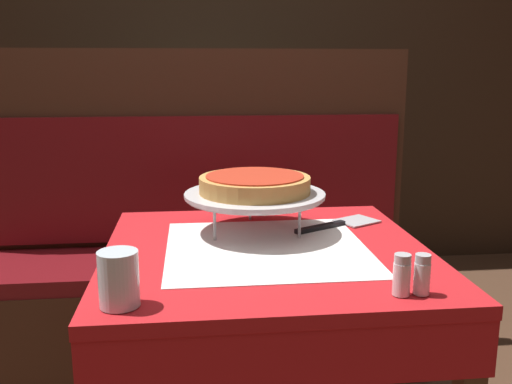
{
  "coord_description": "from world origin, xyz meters",
  "views": [
    {
      "loc": [
        -0.18,
        -1.35,
        1.2
      ],
      "look_at": [
        -0.01,
        0.11,
        0.87
      ],
      "focal_mm": 40.0,
      "sensor_mm": 36.0,
      "label": 1
    }
  ],
  "objects_px": {
    "dining_table_rear": "(207,175)",
    "salt_shaker": "(402,275)",
    "pepper_shaker": "(422,275)",
    "dining_table_front": "(266,284)",
    "booth_bench": "(199,277)",
    "deep_dish_pizza": "(255,184)",
    "water_glass_near": "(119,279)",
    "condiment_caddy": "(217,146)",
    "pizza_server": "(339,224)",
    "pizza_pan_stand": "(255,196)"
  },
  "relations": [
    {
      "from": "deep_dish_pizza",
      "to": "water_glass_near",
      "type": "xyz_separation_m",
      "value": [
        -0.31,
        -0.46,
        -0.08
      ]
    },
    {
      "from": "booth_bench",
      "to": "deep_dish_pizza",
      "type": "xyz_separation_m",
      "value": [
        0.15,
        -0.69,
        0.52
      ]
    },
    {
      "from": "pizza_server",
      "to": "pepper_shaker",
      "type": "relative_size",
      "value": 3.34
    },
    {
      "from": "pizza_server",
      "to": "condiment_caddy",
      "type": "distance_m",
      "value": 1.49
    },
    {
      "from": "pizza_server",
      "to": "salt_shaker",
      "type": "distance_m",
      "value": 0.51
    },
    {
      "from": "dining_table_rear",
      "to": "condiment_caddy",
      "type": "xyz_separation_m",
      "value": [
        0.06,
        0.06,
        0.15
      ]
    },
    {
      "from": "deep_dish_pizza",
      "to": "salt_shaker",
      "type": "height_order",
      "value": "deep_dish_pizza"
    },
    {
      "from": "dining_table_rear",
      "to": "salt_shaker",
      "type": "relative_size",
      "value": 8.97
    },
    {
      "from": "condiment_caddy",
      "to": "pizza_pan_stand",
      "type": "bearing_deg",
      "value": -88.56
    },
    {
      "from": "dining_table_rear",
      "to": "booth_bench",
      "type": "relative_size",
      "value": 0.43
    },
    {
      "from": "dining_table_rear",
      "to": "booth_bench",
      "type": "height_order",
      "value": "booth_bench"
    },
    {
      "from": "dining_table_front",
      "to": "deep_dish_pizza",
      "type": "height_order",
      "value": "deep_dish_pizza"
    },
    {
      "from": "dining_table_front",
      "to": "condiment_caddy",
      "type": "bearing_deg",
      "value": 91.83
    },
    {
      "from": "dining_table_front",
      "to": "pizza_server",
      "type": "relative_size",
      "value": 2.93
    },
    {
      "from": "pizza_pan_stand",
      "to": "water_glass_near",
      "type": "relative_size",
      "value": 3.55
    },
    {
      "from": "dining_table_rear",
      "to": "salt_shaker",
      "type": "xyz_separation_m",
      "value": [
        0.34,
        -1.91,
        0.15
      ]
    },
    {
      "from": "pizza_server",
      "to": "water_glass_near",
      "type": "xyz_separation_m",
      "value": [
        -0.55,
        -0.5,
        0.05
      ]
    },
    {
      "from": "dining_table_rear",
      "to": "salt_shaker",
      "type": "distance_m",
      "value": 1.95
    },
    {
      "from": "condiment_caddy",
      "to": "dining_table_rear",
      "type": "bearing_deg",
      "value": -134.23
    },
    {
      "from": "water_glass_near",
      "to": "salt_shaker",
      "type": "xyz_separation_m",
      "value": [
        0.55,
        -0.01,
        -0.01
      ]
    },
    {
      "from": "dining_table_front",
      "to": "water_glass_near",
      "type": "distance_m",
      "value": 0.48
    },
    {
      "from": "salt_shaker",
      "to": "pepper_shaker",
      "type": "relative_size",
      "value": 1.02
    },
    {
      "from": "water_glass_near",
      "to": "pepper_shaker",
      "type": "xyz_separation_m",
      "value": [
        0.59,
        -0.01,
        -0.01
      ]
    },
    {
      "from": "condiment_caddy",
      "to": "pizza_server",
      "type": "bearing_deg",
      "value": -79.0
    },
    {
      "from": "dining_table_front",
      "to": "condiment_caddy",
      "type": "distance_m",
      "value": 1.65
    },
    {
      "from": "pizza_pan_stand",
      "to": "pizza_server",
      "type": "xyz_separation_m",
      "value": [
        0.25,
        0.04,
        -0.1
      ]
    },
    {
      "from": "deep_dish_pizza",
      "to": "pizza_server",
      "type": "relative_size",
      "value": 1.09
    },
    {
      "from": "pepper_shaker",
      "to": "deep_dish_pizza",
      "type": "bearing_deg",
      "value": 120.95
    },
    {
      "from": "pizza_pan_stand",
      "to": "condiment_caddy",
      "type": "relative_size",
      "value": 2.36
    },
    {
      "from": "deep_dish_pizza",
      "to": "pepper_shaker",
      "type": "distance_m",
      "value": 0.56
    },
    {
      "from": "deep_dish_pizza",
      "to": "pizza_server",
      "type": "xyz_separation_m",
      "value": [
        0.25,
        0.04,
        -0.13
      ]
    },
    {
      "from": "water_glass_near",
      "to": "condiment_caddy",
      "type": "bearing_deg",
      "value": 82.19
    },
    {
      "from": "dining_table_front",
      "to": "pizza_pan_stand",
      "type": "distance_m",
      "value": 0.24
    },
    {
      "from": "deep_dish_pizza",
      "to": "dining_table_front",
      "type": "bearing_deg",
      "value": -84.06
    },
    {
      "from": "pizza_server",
      "to": "water_glass_near",
      "type": "relative_size",
      "value": 2.56
    },
    {
      "from": "pizza_pan_stand",
      "to": "water_glass_near",
      "type": "distance_m",
      "value": 0.56
    },
    {
      "from": "condiment_caddy",
      "to": "salt_shaker",
      "type": "bearing_deg",
      "value": -81.96
    },
    {
      "from": "dining_table_front",
      "to": "pepper_shaker",
      "type": "xyz_separation_m",
      "value": [
        0.27,
        -0.33,
        0.14
      ]
    },
    {
      "from": "booth_bench",
      "to": "pizza_server",
      "type": "xyz_separation_m",
      "value": [
        0.4,
        -0.65,
        0.39
      ]
    },
    {
      "from": "booth_bench",
      "to": "pizza_server",
      "type": "relative_size",
      "value": 6.37
    },
    {
      "from": "dining_table_front",
      "to": "dining_table_rear",
      "type": "height_order",
      "value": "dining_table_front"
    },
    {
      "from": "pizza_pan_stand",
      "to": "water_glass_near",
      "type": "height_order",
      "value": "pizza_pan_stand"
    },
    {
      "from": "salt_shaker",
      "to": "pepper_shaker",
      "type": "distance_m",
      "value": 0.04
    },
    {
      "from": "salt_shaker",
      "to": "pizza_pan_stand",
      "type": "bearing_deg",
      "value": 117.08
    },
    {
      "from": "pepper_shaker",
      "to": "dining_table_front",
      "type": "bearing_deg",
      "value": 129.01
    },
    {
      "from": "dining_table_front",
      "to": "pizza_server",
      "type": "distance_m",
      "value": 0.31
    },
    {
      "from": "deep_dish_pizza",
      "to": "pepper_shaker",
      "type": "xyz_separation_m",
      "value": [
        0.28,
        -0.47,
        -0.09
      ]
    },
    {
      "from": "water_glass_near",
      "to": "pepper_shaker",
      "type": "height_order",
      "value": "water_glass_near"
    },
    {
      "from": "water_glass_near",
      "to": "condiment_caddy",
      "type": "distance_m",
      "value": 1.98
    },
    {
      "from": "dining_table_rear",
      "to": "booth_bench",
      "type": "distance_m",
      "value": 0.8
    }
  ]
}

